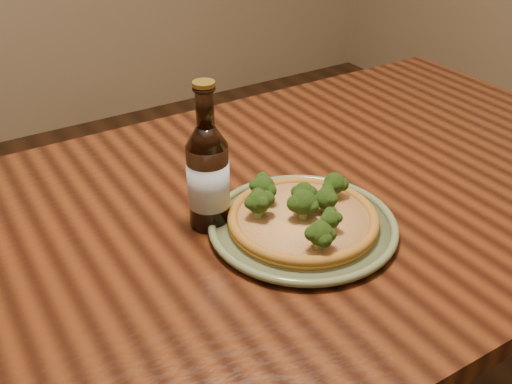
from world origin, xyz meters
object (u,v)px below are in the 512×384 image
plate (303,225)px  pizza (303,216)px  table (279,242)px  beer_bottle (208,175)px

plate → pizza: pizza is taller
table → beer_bottle: bearing=178.1°
table → plate: plate is taller
table → pizza: 0.16m
beer_bottle → table: bearing=7.4°
pizza → plate: bearing=-75.6°
plate → beer_bottle: bearing=140.3°
table → beer_bottle: 0.24m
beer_bottle → pizza: bearing=-30.2°
table → beer_bottle: (-0.14, 0.00, 0.19)m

